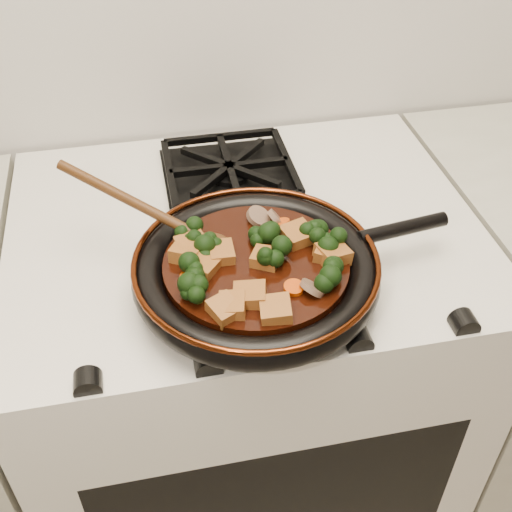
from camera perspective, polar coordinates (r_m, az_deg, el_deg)
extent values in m
cube|color=silver|center=(1.37, -0.82, -12.24)|extent=(0.76, 0.60, 0.90)
cylinder|color=black|center=(0.90, 0.00, -1.78)|extent=(0.32, 0.32, 0.01)
torus|color=black|center=(0.89, 0.00, -1.36)|extent=(0.35, 0.35, 0.04)
torus|color=#4E1E0B|center=(0.88, 0.00, -0.34)|extent=(0.34, 0.34, 0.01)
cylinder|color=black|center=(0.97, 12.92, 2.42)|extent=(0.14, 0.04, 0.02)
cylinder|color=black|center=(0.89, 0.00, -1.02)|extent=(0.26, 0.26, 0.02)
cube|color=#925621|center=(0.88, 0.85, -0.22)|extent=(0.05, 0.05, 0.02)
cube|color=#925621|center=(0.90, -5.67, 0.84)|extent=(0.05, 0.05, 0.03)
cube|color=#925621|center=(0.89, -3.08, 0.22)|extent=(0.03, 0.04, 0.02)
cube|color=#925621|center=(0.81, -2.84, -4.79)|extent=(0.05, 0.05, 0.03)
cube|color=#925621|center=(0.80, 1.77, -4.85)|extent=(0.05, 0.05, 0.03)
cube|color=#925621|center=(0.87, -4.79, -0.99)|extent=(0.06, 0.05, 0.03)
cube|color=#925621|center=(0.89, 6.84, 0.14)|extent=(0.05, 0.05, 0.03)
cube|color=#925621|center=(0.82, -0.55, -3.56)|extent=(0.05, 0.05, 0.03)
cube|color=#925621|center=(0.92, 3.72, 1.82)|extent=(0.05, 0.05, 0.03)
cube|color=#925621|center=(0.89, -6.17, 0.27)|extent=(0.05, 0.05, 0.03)
cube|color=#925621|center=(0.81, -2.13, -4.49)|extent=(0.04, 0.04, 0.03)
cube|color=#925621|center=(0.89, 6.49, 0.25)|extent=(0.05, 0.05, 0.02)
cylinder|color=#CA3F05|center=(0.89, -4.62, 0.08)|extent=(0.03, 0.03, 0.02)
cylinder|color=#CA3F05|center=(0.85, -5.84, -2.05)|extent=(0.03, 0.03, 0.02)
cylinder|color=#CA3F05|center=(0.94, 2.19, 2.92)|extent=(0.03, 0.03, 0.02)
cylinder|color=#CA3F05|center=(0.84, 3.38, -2.83)|extent=(0.03, 0.03, 0.01)
cylinder|color=brown|center=(0.95, 0.22, 3.53)|extent=(0.05, 0.05, 0.02)
cylinder|color=brown|center=(0.95, 1.78, 3.36)|extent=(0.03, 0.03, 0.03)
cylinder|color=brown|center=(0.84, 5.03, -2.85)|extent=(0.04, 0.04, 0.03)
ellipsoid|color=#45260E|center=(0.91, -3.91, 1.19)|extent=(0.07, 0.06, 0.02)
cylinder|color=#45260E|center=(0.93, -10.70, 4.65)|extent=(0.02, 0.02, 0.25)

